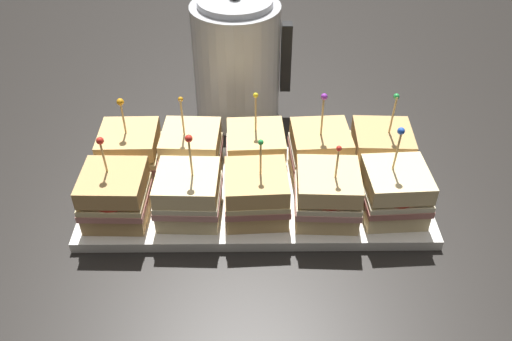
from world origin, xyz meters
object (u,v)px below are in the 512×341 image
sandwich_back_far_left (131,152)px  sandwich_back_left (192,152)px  serving_platter (256,195)px  sandwich_front_far_left (115,196)px  sandwich_front_center (255,194)px  sandwich_front_right (327,195)px  sandwich_back_right (320,152)px  kettle_steel (237,61)px  sandwich_back_far_right (381,152)px  sandwich_front_left (189,194)px  sandwich_front_far_right (394,192)px  sandwich_back_center (256,153)px

sandwich_back_far_left → sandwich_back_left: size_ratio=0.95×
serving_platter → sandwich_front_far_left: (-0.22, -0.06, 0.05)m
sandwich_back_left → sandwich_front_far_left: bearing=-134.7°
sandwich_front_center → sandwich_back_left: sandwich_back_left is taller
sandwich_front_right → sandwich_back_right: 0.11m
sandwich_front_far_left → sandwich_front_center: (0.22, 0.00, -0.00)m
serving_platter → kettle_steel: size_ratio=2.16×
serving_platter → sandwich_back_right: (0.11, 0.05, 0.05)m
sandwich_back_left → sandwich_front_right: bearing=-26.8°
sandwich_front_center → sandwich_front_right: 0.11m
sandwich_front_right → sandwich_back_right: bearing=90.3°
sandwich_front_far_left → sandwich_back_far_right: size_ratio=0.92×
sandwich_front_left → sandwich_back_far_right: sandwich_back_far_right is taller
sandwich_back_right → kettle_steel: bearing=124.0°
serving_platter → sandwich_front_far_right: size_ratio=3.53×
sandwich_front_center → sandwich_front_far_right: 0.22m
sandwich_back_left → sandwich_back_far_right: (0.33, -0.00, 0.00)m
serving_platter → sandwich_back_far_right: sandwich_back_far_right is taller
sandwich_front_far_left → kettle_steel: 0.38m
sandwich_front_left → sandwich_front_right: (0.22, -0.00, 0.00)m
sandwich_front_center → sandwich_back_right: size_ratio=0.89×
serving_platter → kettle_steel: bearing=97.4°
serving_platter → sandwich_front_right: (0.11, -0.06, 0.05)m
sandwich_back_left → sandwich_back_right: sandwich_back_right is taller
sandwich_front_far_left → sandwich_front_right: bearing=-0.1°
sandwich_front_left → sandwich_back_right: sandwich_back_right is taller
sandwich_front_right → sandwich_back_center: 0.16m
sandwich_front_left → kettle_steel: 0.34m
sandwich_front_center → sandwich_back_right: sandwich_back_right is taller
sandwich_front_far_left → sandwich_back_far_right: (0.44, 0.11, 0.00)m
kettle_steel → sandwich_front_right: bearing=-65.9°
sandwich_back_left → sandwich_back_right: bearing=-0.3°
sandwich_back_right → sandwich_back_far_right: (0.11, -0.00, -0.00)m
sandwich_back_far_left → sandwich_back_right: (0.33, -0.00, 0.00)m
serving_platter → kettle_steel: kettle_steel is taller
sandwich_front_far_right → serving_platter: bearing=166.1°
sandwich_front_far_right → sandwich_front_right: bearing=-177.7°
sandwich_back_left → sandwich_back_right: (0.22, -0.00, 0.00)m
sandwich_front_left → sandwich_front_right: 0.22m
serving_platter → sandwich_front_far_left: size_ratio=3.86×
sandwich_back_far_left → sandwich_front_far_right: bearing=-14.0°
sandwich_back_left → sandwich_front_far_right: bearing=-18.2°
sandwich_back_center → sandwich_back_right: bearing=0.6°
sandwich_back_far_left → sandwich_front_far_left: bearing=-92.4°
sandwich_front_far_left → sandwich_front_center: 0.22m
sandwich_back_right → sandwich_back_center: bearing=-179.4°
sandwich_front_left → sandwich_front_center: size_ratio=1.09×
sandwich_front_far_left → sandwich_back_right: sandwich_back_right is taller
sandwich_front_far_right → sandwich_back_far_right: bearing=90.7°
sandwich_back_right → sandwich_front_right: bearing=-89.7°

